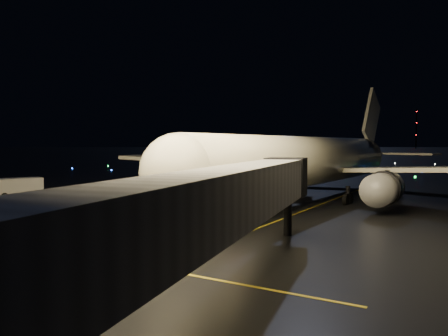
# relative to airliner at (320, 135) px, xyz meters

# --- Properties ---
(ground) EXTENTS (2000.00, 2000.00, 0.00)m
(ground) POSITION_rel_airliner_xyz_m (-10.56, 272.75, -9.00)
(ground) COLOR black
(ground) RESTS_ON ground
(lane_centre) EXTENTS (0.25, 80.00, 0.02)m
(lane_centre) POSITION_rel_airliner_xyz_m (1.44, -12.25, -8.99)
(lane_centre) COLOR gold
(lane_centre) RESTS_ON ground
(jet_bridge) EXTENTS (14.00, 58.00, 6.60)m
(jet_bridge) POSITION_rel_airliner_xyz_m (10.19, -51.75, -5.70)
(jet_bridge) COLOR #9C9BA2
(jet_bridge) RESTS_ON ground
(airliner) EXTENTS (66.92, 63.93, 18.00)m
(airliner) POSITION_rel_airliner_xyz_m (0.00, 0.00, 0.00)
(airliner) COLOR white
(airliner) RESTS_ON ground
(pushback_tug) EXTENTS (3.88, 2.05, 1.84)m
(pushback_tug) POSITION_rel_airliner_xyz_m (-1.59, -30.85, -8.08)
(pushback_tug) COLOR silver
(pushback_tug) RESTS_ON ground
(belt_loader) EXTENTS (6.24, 1.85, 3.01)m
(belt_loader) POSITION_rel_airliner_xyz_m (-1.91, -25.14, -7.50)
(belt_loader) COLOR silver
(belt_loader) RESTS_ON ground
(service_truck) EXTENTS (5.04, 8.10, 2.85)m
(service_truck) POSITION_rel_airliner_xyz_m (-38.64, -18.82, -7.57)
(service_truck) COLOR silver
(service_truck) RESTS_ON ground
(crew_c) EXTENTS (0.85, 1.01, 1.62)m
(crew_c) POSITION_rel_airliner_xyz_m (-14.61, -17.71, -8.19)
(crew_c) COLOR orange
(crew_c) RESTS_ON ground
(safety_cone_0) EXTENTS (0.54, 0.54, 0.47)m
(safety_cone_0) POSITION_rel_airliner_xyz_m (-8.76, -10.65, -8.76)
(safety_cone_0) COLOR orange
(safety_cone_0) RESTS_ON ground
(safety_cone_1) EXTENTS (0.50, 0.50, 0.50)m
(safety_cone_1) POSITION_rel_airliner_xyz_m (-4.33, -4.51, -8.75)
(safety_cone_1) COLOR orange
(safety_cone_1) RESTS_ON ground
(safety_cone_2) EXTENTS (0.57, 0.57, 0.51)m
(safety_cone_2) POSITION_rel_airliner_xyz_m (-8.90, -4.73, -8.74)
(safety_cone_2) COLOR orange
(safety_cone_2) RESTS_ON ground
(safety_cone_3) EXTENTS (0.48, 0.48, 0.53)m
(safety_cone_3) POSITION_rel_airliner_xyz_m (-29.96, 7.64, -8.74)
(safety_cone_3) COLOR orange
(safety_cone_3) RESTS_ON ground
(radio_mast) EXTENTS (1.80, 1.80, 64.00)m
(radio_mast) POSITION_rel_airliner_xyz_m (-70.56, 712.75, 23.00)
(radio_mast) COLOR black
(radio_mast) RESTS_ON ground
(taxiway_lights) EXTENTS (164.00, 92.00, 0.36)m
(taxiway_lights) POSITION_rel_airliner_xyz_m (-10.56, 78.75, -8.82)
(taxiway_lights) COLOR black
(taxiway_lights) RESTS_ON ground
(baggage_cart_0) EXTENTS (2.00, 1.40, 1.70)m
(baggage_cart_0) POSITION_rel_airliner_xyz_m (-25.22, -15.70, -8.15)
(baggage_cart_0) COLOR slate
(baggage_cart_0) RESTS_ON ground
(baggage_cart_1) EXTENTS (2.21, 1.56, 1.87)m
(baggage_cart_1) POSITION_rel_airliner_xyz_m (-26.09, -12.74, -8.06)
(baggage_cart_1) COLOR slate
(baggage_cart_1) RESTS_ON ground
(baggage_cart_2) EXTENTS (2.29, 1.66, 1.88)m
(baggage_cart_2) POSITION_rel_airliner_xyz_m (-24.02, -9.27, -8.06)
(baggage_cart_2) COLOR slate
(baggage_cart_2) RESTS_ON ground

